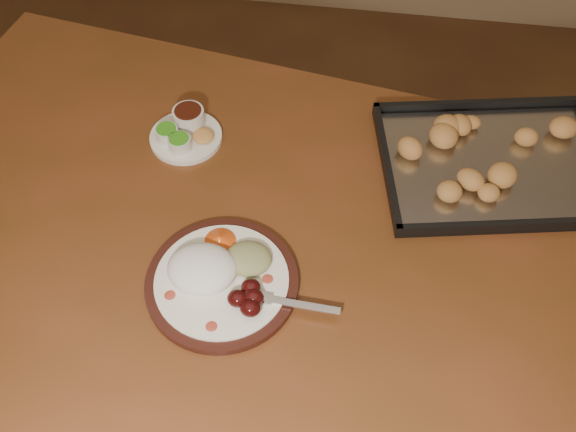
# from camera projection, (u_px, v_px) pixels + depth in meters

# --- Properties ---
(dining_table) EXTENTS (1.63, 1.14, 0.75)m
(dining_table) POSITION_uv_depth(u_px,v_px,m) (261.00, 268.00, 1.20)
(dining_table) COLOR brown
(dining_table) RESTS_ON ground
(dinner_plate) EXTENTS (0.33, 0.25, 0.06)m
(dinner_plate) POSITION_uv_depth(u_px,v_px,m) (220.00, 276.00, 1.06)
(dinner_plate) COLOR black
(dinner_plate) RESTS_ON dining_table
(condiment_saucer) EXTENTS (0.14, 0.14, 0.05)m
(condiment_saucer) POSITION_uv_depth(u_px,v_px,m) (185.00, 131.00, 1.26)
(condiment_saucer) COLOR white
(condiment_saucer) RESTS_ON dining_table
(baking_tray) EXTENTS (0.48, 0.39, 0.04)m
(baking_tray) POSITION_uv_depth(u_px,v_px,m) (495.00, 162.00, 1.22)
(baking_tray) COLOR black
(baking_tray) RESTS_ON dining_table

